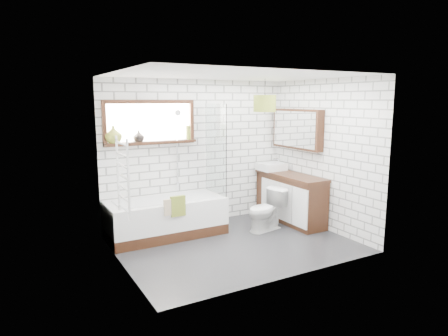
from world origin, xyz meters
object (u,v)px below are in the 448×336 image
bathtub (166,217)px  basin (272,167)px  vanity (290,198)px  toilet (266,210)px  pendant (265,103)px

bathtub → basin: (2.16, 0.14, 0.63)m
vanity → basin: size_ratio=3.26×
basin → toilet: 1.10m
bathtub → basin: 2.26m
bathtub → vanity: 2.25m
vanity → basin: 0.71m
vanity → toilet: size_ratio=2.17×
basin → toilet: size_ratio=0.67×
basin → pendant: (-0.54, -0.52, 1.17)m
toilet → pendant: pendant is taller
basin → bathtub: bearing=-176.2°
vanity → basin: basin is taller
basin → vanity: bearing=-83.2°
vanity → toilet: 0.71m
bathtub → pendant: bearing=-13.0°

